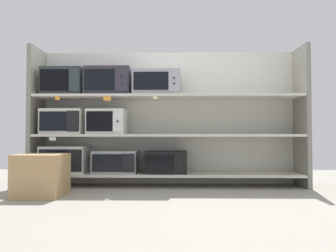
{
  "coord_description": "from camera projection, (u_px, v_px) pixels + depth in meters",
  "views": [
    {
      "loc": [
        0.08,
        -4.03,
        0.6
      ],
      "look_at": [
        0.0,
        0.0,
        0.73
      ],
      "focal_mm": 35.53,
      "sensor_mm": 36.0,
      "label": 1
    }
  ],
  "objects": [
    {
      "name": "price_tag_4",
      "position": [
        155.0,
        98.0,
        3.81
      ],
      "size": [
        0.05,
        0.0,
        0.03
      ],
      "primitive_type": "cube",
      "color": "beige"
    },
    {
      "name": "price_tag_0",
      "position": [
        62.0,
        180.0,
        3.8
      ],
      "size": [
        0.09,
        0.0,
        0.04
      ],
      "primitive_type": "cube",
      "color": "white"
    },
    {
      "name": "microwave_2",
      "position": [
        166.0,
        162.0,
        4.01
      ],
      "size": [
        0.5,
        0.36,
        0.27
      ],
      "color": "black",
      "rests_on": "shelf_0"
    },
    {
      "name": "shipping_carton",
      "position": [
        41.0,
        175.0,
        3.33
      ],
      "size": [
        0.45,
        0.45,
        0.42
      ],
      "primitive_type": "cube",
      "color": "tan",
      "rests_on": "ground"
    },
    {
      "name": "shelf_2",
      "position": [
        168.0,
        97.0,
        4.04
      ],
      "size": [
        3.17,
        0.46,
        0.03
      ],
      "primitive_type": "cube",
      "color": "beige"
    },
    {
      "name": "price_tag_3",
      "position": [
        107.0,
        98.0,
        3.82
      ],
      "size": [
        0.09,
        0.0,
        0.05
      ],
      "primitive_type": "cube",
      "color": "orange"
    },
    {
      "name": "microwave_7",
      "position": [
        157.0,
        84.0,
        4.04
      ],
      "size": [
        0.57,
        0.41,
        0.3
      ],
      "color": "#A19FAB",
      "rests_on": "shelf_2"
    },
    {
      "name": "microwave_4",
      "position": [
        107.0,
        122.0,
        4.04
      ],
      "size": [
        0.45,
        0.38,
        0.3
      ],
      "color": "silver",
      "rests_on": "shelf_1"
    },
    {
      "name": "shelf_0",
      "position": [
        168.0,
        174.0,
        4.01
      ],
      "size": [
        3.17,
        0.46,
        0.03
      ],
      "primitive_type": "cube",
      "color": "beige",
      "rests_on": "ground"
    },
    {
      "name": "shelf_1",
      "position": [
        168.0,
        135.0,
        4.03
      ],
      "size": [
        3.17,
        0.46,
        0.03
      ],
      "primitive_type": "cube",
      "color": "beige"
    },
    {
      "name": "microwave_3",
      "position": [
        64.0,
        122.0,
        4.05
      ],
      "size": [
        0.5,
        0.35,
        0.3
      ],
      "color": "silver",
      "rests_on": "shelf_1"
    },
    {
      "name": "price_tag_1",
      "position": [
        53.0,
        139.0,
        3.81
      ],
      "size": [
        0.08,
        0.0,
        0.04
      ],
      "primitive_type": "cube",
      "color": "white"
    },
    {
      "name": "price_tag_2",
      "position": [
        57.0,
        98.0,
        3.83
      ],
      "size": [
        0.05,
        0.0,
        0.04
      ],
      "primitive_type": "cube",
      "color": "orange"
    },
    {
      "name": "microwave_6",
      "position": [
        109.0,
        82.0,
        4.06
      ],
      "size": [
        0.54,
        0.4,
        0.34
      ],
      "color": "#2E2B37",
      "rests_on": "shelf_2"
    },
    {
      "name": "upright_right",
      "position": [
        302.0,
        116.0,
        4.0
      ],
      "size": [
        0.05,
        0.46,
        1.68
      ],
      "primitive_type": "cube",
      "color": "gray",
      "rests_on": "ground"
    },
    {
      "name": "back_panel",
      "position": [
        168.0,
        118.0,
        4.28
      ],
      "size": [
        3.37,
        0.04,
        1.68
      ],
      "primitive_type": "cube",
      "color": "beige",
      "rests_on": "ground"
    },
    {
      "name": "microwave_0",
      "position": [
        65.0,
        160.0,
        4.04
      ],
      "size": [
        0.53,
        0.37,
        0.32
      ],
      "color": "silver",
      "rests_on": "shelf_0"
    },
    {
      "name": "microwave_5",
      "position": [
        64.0,
        82.0,
        4.07
      ],
      "size": [
        0.49,
        0.34,
        0.34
      ],
      "color": "#2B3333",
      "rests_on": "shelf_2"
    },
    {
      "name": "upright_left",
      "position": [
        36.0,
        117.0,
        4.06
      ],
      "size": [
        0.05,
        0.46,
        1.68
      ],
      "primitive_type": "cube",
      "color": "gray",
      "rests_on": "ground"
    },
    {
      "name": "microwave_1",
      "position": [
        116.0,
        162.0,
        4.02
      ],
      "size": [
        0.52,
        0.38,
        0.27
      ],
      "color": "#979AA2",
      "rests_on": "shelf_0"
    },
    {
      "name": "ground",
      "position": [
        166.0,
        204.0,
        3.01
      ],
      "size": [
        7.17,
        6.0,
        0.02
      ],
      "primitive_type": "cube",
      "color": "gray"
    }
  ]
}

